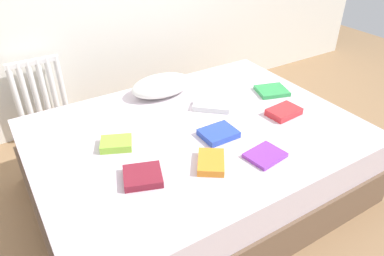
{
  "coord_description": "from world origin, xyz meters",
  "views": [
    {
      "loc": [
        -1.0,
        -1.57,
        1.71
      ],
      "look_at": [
        0.0,
        0.05,
        0.48
      ],
      "focal_mm": 33.47,
      "sensor_mm": 36.0,
      "label": 1
    }
  ],
  "objects": [
    {
      "name": "textbook_orange",
      "position": [
        -0.12,
        -0.34,
        0.52
      ],
      "size": [
        0.23,
        0.25,
        0.04
      ],
      "primitive_type": "cube",
      "rotation": [
        0.0,
        0.0,
        0.96
      ],
      "color": "orange",
      "rests_on": "bed"
    },
    {
      "name": "textbook_red",
      "position": [
        0.58,
        -0.16,
        0.52
      ],
      "size": [
        0.22,
        0.16,
        0.04
      ],
      "primitive_type": "cube",
      "rotation": [
        0.0,
        0.0,
        0.08
      ],
      "color": "red",
      "rests_on": "bed"
    },
    {
      "name": "radiator",
      "position": [
        -0.7,
        1.2,
        0.42
      ],
      "size": [
        0.39,
        0.04,
        0.55
      ],
      "color": "white",
      "rests_on": "ground"
    },
    {
      "name": "bed",
      "position": [
        0.0,
        0.0,
        0.25
      ],
      "size": [
        2.0,
        1.5,
        0.5
      ],
      "color": "brown",
      "rests_on": "ground"
    },
    {
      "name": "textbook_blue",
      "position": [
        0.07,
        -0.14,
        0.52
      ],
      "size": [
        0.21,
        0.17,
        0.04
      ],
      "primitive_type": "cube",
      "rotation": [
        0.0,
        0.0,
        0.0
      ],
      "color": "#2847B7",
      "rests_on": "bed"
    },
    {
      "name": "textbook_green",
      "position": [
        0.73,
        0.13,
        0.51
      ],
      "size": [
        0.26,
        0.24,
        0.03
      ],
      "primitive_type": "cube",
      "rotation": [
        0.0,
        0.0,
        -0.3
      ],
      "color": "green",
      "rests_on": "bed"
    },
    {
      "name": "ground_plane",
      "position": [
        0.0,
        0.0,
        0.0
      ],
      "size": [
        8.0,
        8.0,
        0.0
      ],
      "primitive_type": "plane",
      "color": "#93704C"
    },
    {
      "name": "textbook_purple",
      "position": [
        0.17,
        -0.44,
        0.51
      ],
      "size": [
        0.22,
        0.19,
        0.02
      ],
      "primitive_type": "cube",
      "rotation": [
        0.0,
        0.0,
        0.14
      ],
      "color": "purple",
      "rests_on": "bed"
    },
    {
      "name": "textbook_lime",
      "position": [
        -0.49,
        0.08,
        0.52
      ],
      "size": [
        0.22,
        0.2,
        0.04
      ],
      "primitive_type": "cube",
      "rotation": [
        0.0,
        0.0,
        -0.42
      ],
      "color": "#8CC638",
      "rests_on": "bed"
    },
    {
      "name": "pillow",
      "position": [
        0.04,
        0.53,
        0.57
      ],
      "size": [
        0.45,
        0.28,
        0.14
      ],
      "primitive_type": "ellipsoid",
      "color": "white",
      "rests_on": "bed"
    },
    {
      "name": "textbook_white",
      "position": [
        0.23,
        0.16,
        0.52
      ],
      "size": [
        0.27,
        0.26,
        0.04
      ],
      "primitive_type": "cube",
      "rotation": [
        0.0,
        0.0,
        -0.73
      ],
      "color": "white",
      "rests_on": "bed"
    },
    {
      "name": "textbook_maroon",
      "position": [
        -0.48,
        -0.25,
        0.52
      ],
      "size": [
        0.24,
        0.23,
        0.04
      ],
      "primitive_type": "cube",
      "rotation": [
        0.0,
        0.0,
        -0.35
      ],
      "color": "maroon",
      "rests_on": "bed"
    }
  ]
}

